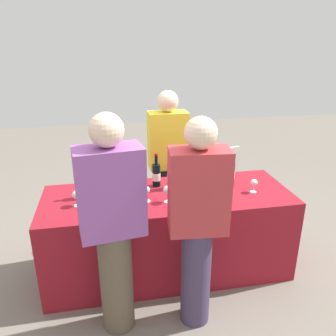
{
  "coord_description": "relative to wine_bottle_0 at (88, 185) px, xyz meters",
  "views": [
    {
      "loc": [
        -0.51,
        -2.66,
        2.08
      ],
      "look_at": [
        0.0,
        0.0,
        1.03
      ],
      "focal_mm": 36.21,
      "sensor_mm": 36.0,
      "label": 1
    }
  ],
  "objects": [
    {
      "name": "wine_bottle_2",
      "position": [
        0.61,
        0.13,
        -0.0
      ],
      "size": [
        0.08,
        0.08,
        0.32
      ],
      "color": "black",
      "rests_on": "tasting_table"
    },
    {
      "name": "wine_bottle_4",
      "position": [
        0.84,
        0.05,
        0.01
      ],
      "size": [
        0.08,
        0.08,
        0.33
      ],
      "color": "black",
      "rests_on": "tasting_table"
    },
    {
      "name": "guest_0",
      "position": [
        0.18,
        -0.68,
        -0.01
      ],
      "size": [
        0.47,
        0.3,
        1.66
      ],
      "rotation": [
        0.0,
        0.0,
        0.14
      ],
      "color": "brown",
      "rests_on": "ground_plane"
    },
    {
      "name": "ground_plane",
      "position": [
        0.68,
        -0.07,
        -0.9
      ],
      "size": [
        12.0,
        12.0,
        0.0
      ],
      "primitive_type": "plane",
      "color": "slate"
    },
    {
      "name": "wine_bottle_0",
      "position": [
        0.0,
        0.0,
        0.0
      ],
      "size": [
        0.07,
        0.07,
        0.32
      ],
      "color": "black",
      "rests_on": "tasting_table"
    },
    {
      "name": "wine_bottle_1",
      "position": [
        0.42,
        0.04,
        -0.0
      ],
      "size": [
        0.08,
        0.08,
        0.31
      ],
      "color": "black",
      "rests_on": "tasting_table"
    },
    {
      "name": "menu_board",
      "position": [
        1.52,
        1.0,
        -0.49
      ],
      "size": [
        0.58,
        0.15,
        0.82
      ],
      "primitive_type": "cube",
      "rotation": [
        0.0,
        0.0,
        0.21
      ],
      "color": "white",
      "rests_on": "ground_plane"
    },
    {
      "name": "wine_bottle_3",
      "position": [
        0.73,
        0.04,
        0.01
      ],
      "size": [
        0.07,
        0.07,
        0.34
      ],
      "color": "black",
      "rests_on": "tasting_table"
    },
    {
      "name": "wine_bottle_5",
      "position": [
        0.96,
        0.05,
        -0.0
      ],
      "size": [
        0.07,
        0.07,
        0.31
      ],
      "color": "black",
      "rests_on": "tasting_table"
    },
    {
      "name": "server_pouring",
      "position": [
        0.81,
        0.57,
        -0.03
      ],
      "size": [
        0.4,
        0.23,
        1.6
      ],
      "rotation": [
        0.0,
        0.0,
        3.16
      ],
      "color": "black",
      "rests_on": "ground_plane"
    },
    {
      "name": "guest_1",
      "position": [
        0.77,
        -0.73,
        -0.02
      ],
      "size": [
        0.43,
        0.26,
        1.62
      ],
      "rotation": [
        0.0,
        0.0,
        -0.1
      ],
      "color": "#3F3351",
      "rests_on": "ground_plane"
    },
    {
      "name": "wine_bottle_6",
      "position": [
        1.31,
        0.04,
        -0.0
      ],
      "size": [
        0.06,
        0.06,
        0.31
      ],
      "color": "black",
      "rests_on": "tasting_table"
    },
    {
      "name": "wine_glass_1",
      "position": [
        0.48,
        -0.18,
        -0.02
      ],
      "size": [
        0.07,
        0.07,
        0.14
      ],
      "color": "silver",
      "rests_on": "tasting_table"
    },
    {
      "name": "wine_glass_3",
      "position": [
        0.99,
        -0.27,
        -0.02
      ],
      "size": [
        0.07,
        0.07,
        0.13
      ],
      "color": "silver",
      "rests_on": "tasting_table"
    },
    {
      "name": "wine_glass_2",
      "position": [
        0.65,
        -0.22,
        -0.01
      ],
      "size": [
        0.08,
        0.08,
        0.15
      ],
      "color": "silver",
      "rests_on": "tasting_table"
    },
    {
      "name": "wine_glass_4",
      "position": [
        1.45,
        -0.17,
        -0.03
      ],
      "size": [
        0.06,
        0.06,
        0.12
      ],
      "color": "silver",
      "rests_on": "tasting_table"
    },
    {
      "name": "tasting_table",
      "position": [
        0.68,
        -0.07,
        -0.51
      ],
      "size": [
        2.2,
        0.8,
        0.78
      ],
      "primitive_type": "cube",
      "color": "maroon",
      "rests_on": "ground_plane"
    },
    {
      "name": "wine_glass_0",
      "position": [
        -0.09,
        -0.15,
        -0.02
      ],
      "size": [
        0.07,
        0.07,
        0.14
      ],
      "color": "silver",
      "rests_on": "tasting_table"
    }
  ]
}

